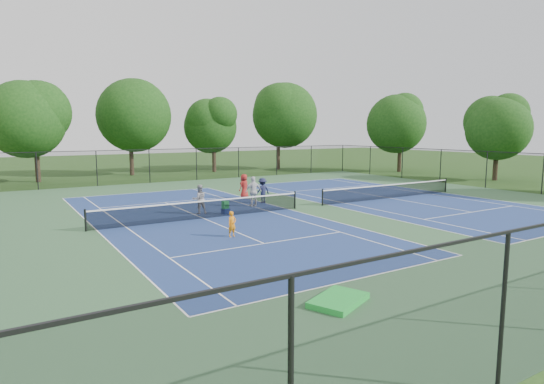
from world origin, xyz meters
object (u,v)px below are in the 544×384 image
instructor (199,199)px  bystander_a (254,191)px  tree_back_d (278,112)px  ball_crate (225,211)px  ball_hopper (225,205)px  tree_side_e (401,120)px  tree_back_c (213,123)px  tree_back_b (130,112)px  bystander_c (244,186)px  child_player (232,224)px  tree_side_f (498,124)px  bystander_b (262,191)px  tree_back_a (34,115)px

instructor → bystander_a: bystander_a is taller
tree_back_d → ball_crate: bearing=-128.2°
ball_crate → tree_back_d: bearing=51.8°
tree_back_d → ball_hopper: size_ratio=23.88×
tree_side_e → ball_crate: tree_side_e is taller
tree_back_c → ball_hopper: 26.94m
instructor → ball_crate: (1.25, -0.77, -0.69)m
tree_back_b → bystander_c: 21.55m
tree_back_b → instructor: tree_back_b is taller
child_player → tree_side_f: bearing=1.8°
tree_back_c → instructor: size_ratio=4.99×
tree_back_c → child_player: 32.50m
tree_back_c → tree_side_f: (19.00, -22.00, -0.23)m
tree_back_c → ball_crate: 27.01m
tree_side_f → ball_crate: 29.92m
tree_back_d → bystander_a: (-15.77, -21.96, -5.88)m
child_player → bystander_a: bystander_a is taller
ball_crate → bystander_c: bearing=51.6°
bystander_a → ball_crate: (-2.62, -1.39, -0.79)m
child_player → ball_hopper: child_player is taller
tree_back_b → child_player: (-3.58, -30.56, -6.02)m
instructor → bystander_b: instructor is taller
tree_back_b → tree_back_c: size_ratio=1.19×
tree_side_f → ball_crate: bearing=-175.4°
tree_back_a → bystander_c: tree_back_a is taller
tree_side_e → tree_side_f: 11.06m
tree_back_c → tree_side_f: tree_back_c is taller
tree_back_b → tree_side_e: size_ratio=1.13×
tree_side_e → tree_side_f: (1.00, -11.00, -0.56)m
bystander_c → tree_side_f: bearing=151.2°
bystander_b → ball_hopper: 4.38m
tree_back_b → bystander_b: size_ratio=6.07×
tree_back_c → bystander_c: bearing=-108.7°
tree_back_b → tree_side_f: tree_back_b is taller
child_player → ball_crate: bearing=55.5°
ball_crate → ball_hopper: ball_hopper is taller
bystander_b → bystander_c: bystander_c is taller
tree_back_b → ball_hopper: tree_back_b is taller
tree_side_f → child_player: (-31.58, -7.56, -4.67)m
tree_back_b → tree_back_c: bearing=-6.3°
tree_back_a → tree_side_f: tree_back_a is taller
tree_back_b → ball_crate: (-1.39, -25.36, -6.44)m
tree_side_f → ball_crate: tree_side_f is taller
tree_side_f → bystander_a: (-26.77, -0.96, -4.31)m
ball_crate → tree_back_b: bearing=86.9°
tree_back_b → child_player: tree_back_b is taller
bystander_b → bystander_c: bearing=-96.6°
ball_hopper → tree_back_b: bearing=86.9°
tree_side_e → bystander_c: bearing=-160.7°
tree_back_a → tree_side_f: (37.00, -21.00, -0.79)m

